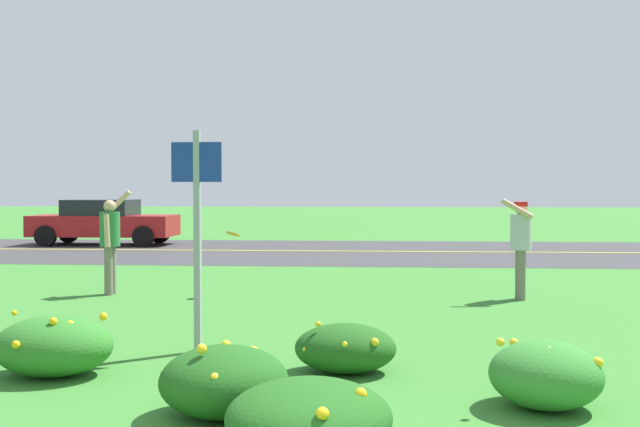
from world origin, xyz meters
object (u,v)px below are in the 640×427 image
Objects in this scene: sign_post_near_path at (197,218)px; frisbee_orange at (233,234)px; person_catcher_red_cap_gray_shirt at (520,240)px; person_thrower_green_shirt at (110,238)px; car_red_center_left at (104,222)px.

frisbee_orange is (-0.44, 4.46, -0.45)m from sign_post_near_path.
sign_post_near_path is at bearing -134.99° from person_catcher_red_cap_gray_shirt.
person_thrower_green_shirt is 1.08× the size of person_catcher_red_cap_gray_shirt.
sign_post_near_path is 16.97m from car_red_center_left.
person_thrower_green_shirt is at bearing -69.46° from car_red_center_left.
person_catcher_red_cap_gray_shirt reaches higher than car_red_center_left.
person_catcher_red_cap_gray_shirt is 0.37× the size of car_red_center_left.
person_thrower_green_shirt is 2.13m from frisbee_orange.
person_thrower_green_shirt reaches higher than car_red_center_left.
car_red_center_left is (-6.73, 15.55, -0.76)m from sign_post_near_path.
car_red_center_left reaches higher than frisbee_orange.
sign_post_near_path is 1.37× the size of person_thrower_green_shirt.
frisbee_orange is 0.05× the size of car_red_center_left.
sign_post_near_path is 4.50m from frisbee_orange.
sign_post_near_path reaches higher than person_thrower_green_shirt.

